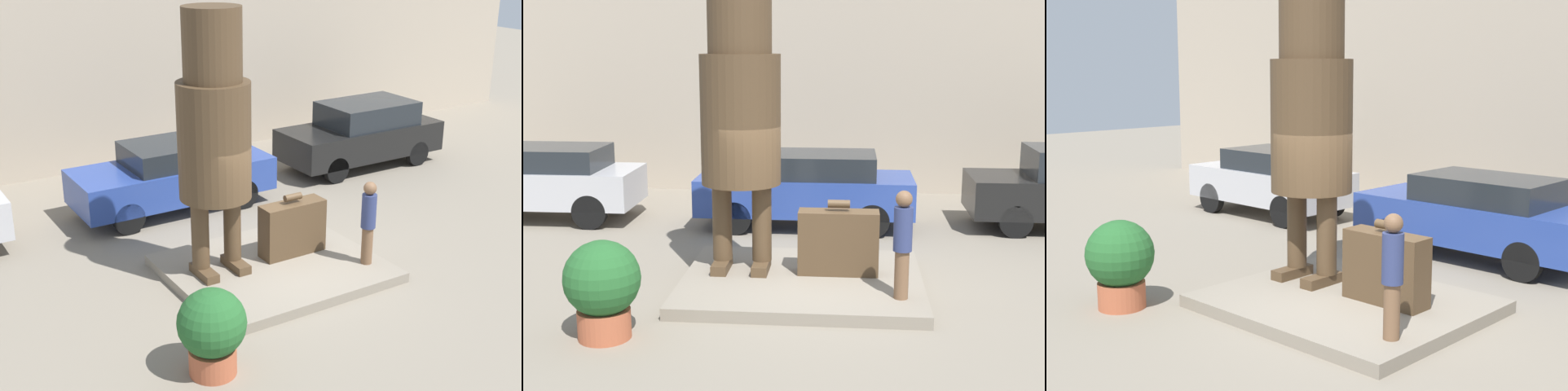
% 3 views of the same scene
% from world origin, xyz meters
% --- Properties ---
extents(ground_plane, '(60.00, 60.00, 0.00)m').
position_xyz_m(ground_plane, '(0.00, 0.00, 0.00)').
color(ground_plane, gray).
extents(pedestal, '(3.72, 3.16, 0.18)m').
position_xyz_m(pedestal, '(0.00, 0.00, 0.09)').
color(pedestal, gray).
rests_on(pedestal, ground_plane).
extents(statue_figure, '(1.25, 1.25, 4.62)m').
position_xyz_m(statue_figure, '(-0.99, 0.32, 2.88)').
color(statue_figure, '#4C3823').
rests_on(statue_figure, pedestal).
extents(giant_suitcase, '(1.26, 0.42, 1.19)m').
position_xyz_m(giant_suitcase, '(0.55, 0.22, 0.69)').
color(giant_suitcase, '#4C3823').
rests_on(giant_suitcase, pedestal).
extents(tourist, '(0.27, 0.27, 1.57)m').
position_xyz_m(tourist, '(1.47, -0.85, 1.04)').
color(tourist, brown).
rests_on(tourist, pedestal).
extents(parked_car_silver, '(4.02, 1.75, 1.59)m').
position_xyz_m(parked_car_silver, '(-5.78, 4.02, 0.86)').
color(parked_car_silver, '#B7B7BC').
rests_on(parked_car_silver, ground_plane).
extents(parked_car_blue, '(4.39, 1.71, 1.55)m').
position_xyz_m(parked_car_blue, '(-0.14, 3.84, 0.83)').
color(parked_car_blue, '#284293').
rests_on(parked_car_blue, ground_plane).
extents(planter_pot, '(0.99, 0.99, 1.30)m').
position_xyz_m(planter_pot, '(-2.43, -2.19, 0.71)').
color(planter_pot, '#AD5638').
rests_on(planter_pot, ground_plane).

